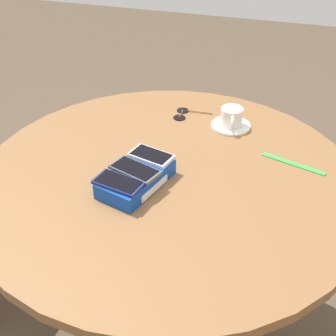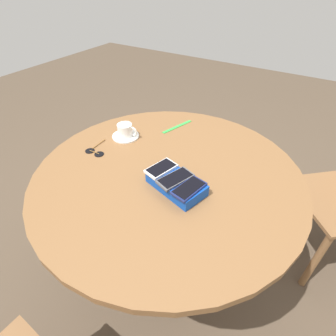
# 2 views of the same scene
# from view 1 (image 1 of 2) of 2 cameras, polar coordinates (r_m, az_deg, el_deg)

# --- Properties ---
(round_table) EXTENTS (1.10, 1.10, 0.77)m
(round_table) POSITION_cam_1_polar(r_m,az_deg,el_deg) (1.41, 0.00, -4.64)
(round_table) COLOR #2D2D2D
(round_table) RESTS_ON ground_plane
(phone_box) EXTENTS (0.24, 0.18, 0.05)m
(phone_box) POSITION_cam_1_polar(r_m,az_deg,el_deg) (1.28, -3.89, -1.32)
(phone_box) COLOR #0F42AD
(phone_box) RESTS_ON round_table
(phone_navy) EXTENTS (0.09, 0.14, 0.01)m
(phone_navy) POSITION_cam_1_polar(r_m,az_deg,el_deg) (1.22, -6.06, -1.79)
(phone_navy) COLOR navy
(phone_navy) RESTS_ON phone_box
(phone_gray) EXTENTS (0.11, 0.15, 0.01)m
(phone_gray) POSITION_cam_1_polar(r_m,az_deg,el_deg) (1.27, -4.08, -0.21)
(phone_gray) COLOR #515156
(phone_gray) RESTS_ON phone_box
(phone_white) EXTENTS (0.10, 0.13, 0.01)m
(phone_white) POSITION_cam_1_polar(r_m,az_deg,el_deg) (1.32, -2.13, 1.38)
(phone_white) COLOR silver
(phone_white) RESTS_ON phone_box
(saucer) EXTENTS (0.13, 0.13, 0.01)m
(saucer) POSITION_cam_1_polar(r_m,az_deg,el_deg) (1.58, 7.67, 5.15)
(saucer) COLOR white
(saucer) RESTS_ON round_table
(coffee_cup) EXTENTS (0.10, 0.07, 0.06)m
(coffee_cup) POSITION_cam_1_polar(r_m,az_deg,el_deg) (1.56, 7.77, 6.23)
(coffee_cup) COLOR white
(coffee_cup) RESTS_ON saucer
(lanyard_strap) EXTENTS (0.07, 0.19, 0.00)m
(lanyard_strap) POSITION_cam_1_polar(r_m,az_deg,el_deg) (1.42, 15.03, 0.49)
(lanyard_strap) COLOR green
(lanyard_strap) RESTS_ON round_table
(sunglasses) EXTENTS (0.10, 0.13, 0.01)m
(sunglasses) POSITION_cam_1_polar(r_m,az_deg,el_deg) (1.64, 1.89, 6.62)
(sunglasses) COLOR black
(sunglasses) RESTS_ON round_table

